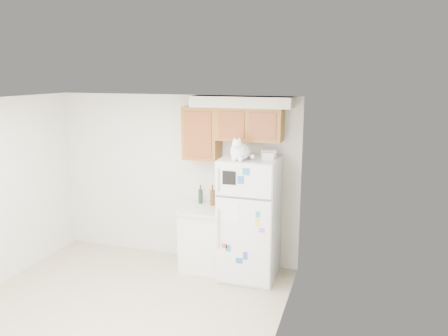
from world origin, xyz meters
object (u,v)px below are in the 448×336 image
at_px(base_counter, 204,237).
at_px(cat, 240,151).
at_px(bottle_amber, 213,195).
at_px(storage_box_front, 267,156).
at_px(bottle_green, 201,194).
at_px(refrigerator, 249,218).
at_px(storage_box_back, 269,154).

relative_size(base_counter, cat, 2.02).
relative_size(base_counter, bottle_amber, 3.00).
relative_size(base_counter, storage_box_front, 6.13).
height_order(bottle_green, bottle_amber, bottle_amber).
bearing_deg(cat, storage_box_front, 27.20).
height_order(refrigerator, base_counter, refrigerator).
height_order(cat, bottle_amber, cat).
relative_size(cat, storage_box_front, 3.04).
bearing_deg(base_counter, storage_box_front, -5.79).
distance_m(refrigerator, storage_box_back, 0.93).
bearing_deg(bottle_green, storage_box_front, -14.60).
bearing_deg(base_counter, bottle_green, 123.97).
xyz_separation_m(refrigerator, cat, (-0.10, -0.19, 0.97)).
xyz_separation_m(cat, bottle_green, (-0.71, 0.44, -0.76)).
distance_m(cat, bottle_green, 1.13).
distance_m(base_counter, storage_box_back, 1.58).
height_order(storage_box_front, bottle_amber, storage_box_front).
distance_m(refrigerator, storage_box_front, 0.92).
xyz_separation_m(base_counter, storage_box_back, (0.91, 0.04, 1.29)).
relative_size(refrigerator, bottle_green, 6.05).
distance_m(refrigerator, bottle_amber, 0.68).
bearing_deg(cat, bottle_green, 148.26).
bearing_deg(refrigerator, storage_box_front, -4.89).
relative_size(storage_box_front, bottle_green, 0.53).
relative_size(refrigerator, bottle_amber, 5.54).
relative_size(base_counter, bottle_green, 3.28).
xyz_separation_m(refrigerator, base_counter, (-0.69, 0.07, -0.39)).
height_order(base_counter, storage_box_back, storage_box_back).
xyz_separation_m(refrigerator, storage_box_back, (0.22, 0.11, 0.90)).
height_order(base_counter, bottle_amber, bottle_amber).
xyz_separation_m(refrigerator, storage_box_front, (0.23, -0.02, 0.89)).
relative_size(storage_box_back, bottle_green, 0.64).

